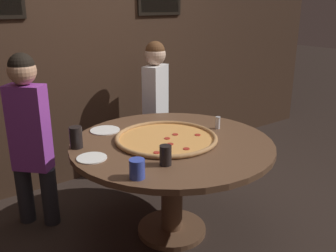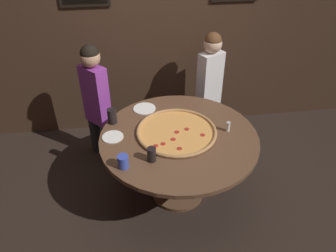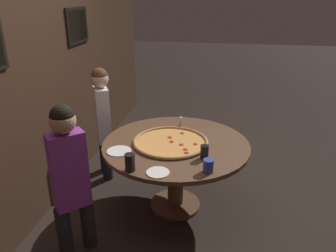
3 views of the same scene
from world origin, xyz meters
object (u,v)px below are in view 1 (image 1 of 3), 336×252
(drink_cup_beside_pizza, at_px, (76,137))
(white_plate_right_side, at_px, (105,130))
(dining_table, at_px, (172,161))
(giant_pizza, at_px, (166,138))
(drink_cup_centre_back, at_px, (166,155))
(condiment_shaker, at_px, (218,123))
(diner_side_right, at_px, (156,101))
(white_plate_near_front, at_px, (92,158))
(diner_centre_back, at_px, (30,132))
(drink_cup_far_right, at_px, (137,169))

(drink_cup_beside_pizza, bearing_deg, white_plate_right_side, 32.34)
(dining_table, xyz_separation_m, giant_pizza, (-0.02, 0.05, 0.16))
(drink_cup_centre_back, relative_size, condiment_shaker, 1.29)
(condiment_shaker, bearing_deg, diner_side_right, 86.76)
(dining_table, distance_m, white_plate_near_front, 0.61)
(drink_cup_beside_pizza, bearing_deg, white_plate_near_front, -89.99)
(giant_pizza, bearing_deg, drink_cup_beside_pizza, 157.42)
(drink_cup_centre_back, bearing_deg, diner_centre_back, 115.60)
(drink_cup_far_right, bearing_deg, dining_table, 34.35)
(drink_cup_beside_pizza, distance_m, diner_centre_back, 0.49)
(drink_cup_far_right, distance_m, diner_centre_back, 1.12)
(diner_side_right, bearing_deg, diner_centre_back, -19.43)
(drink_cup_centre_back, bearing_deg, drink_cup_beside_pizza, 118.61)
(condiment_shaker, bearing_deg, dining_table, -178.21)
(drink_cup_beside_pizza, distance_m, white_plate_right_side, 0.38)
(white_plate_near_front, distance_m, diner_side_right, 1.41)
(drink_cup_centre_back, height_order, white_plate_right_side, drink_cup_centre_back)
(dining_table, distance_m, diner_centre_back, 1.08)
(dining_table, relative_size, drink_cup_beside_pizza, 9.71)
(giant_pizza, distance_m, condiment_shaker, 0.47)
(drink_cup_beside_pizza, xyz_separation_m, diner_centre_back, (-0.18, 0.45, -0.05))
(condiment_shaker, bearing_deg, giant_pizza, 175.66)
(white_plate_right_side, bearing_deg, drink_cup_beside_pizza, -147.66)
(drink_cup_beside_pizza, xyz_separation_m, white_plate_right_side, (0.32, 0.20, -0.07))
(dining_table, bearing_deg, drink_cup_beside_pizza, 153.93)
(dining_table, xyz_separation_m, drink_cup_far_right, (-0.51, -0.35, 0.20))
(drink_cup_far_right, relative_size, condiment_shaker, 1.16)
(white_plate_near_front, bearing_deg, condiment_shaker, -2.38)
(white_plate_near_front, distance_m, diner_centre_back, 0.71)
(white_plate_near_front, bearing_deg, dining_table, -5.57)
(dining_table, height_order, condiment_shaker, condiment_shaker)
(drink_cup_beside_pizza, relative_size, diner_side_right, 0.11)
(dining_table, distance_m, condiment_shaker, 0.50)
(condiment_shaker, xyz_separation_m, diner_side_right, (0.05, 0.93, -0.03))
(white_plate_near_front, bearing_deg, drink_cup_beside_pizza, 90.01)
(giant_pizza, height_order, white_plate_near_front, giant_pizza)
(giant_pizza, height_order, condiment_shaker, condiment_shaker)
(white_plate_near_front, xyz_separation_m, diner_centre_back, (-0.18, 0.68, 0.02))
(white_plate_right_side, bearing_deg, dining_table, -60.59)
(giant_pizza, height_order, diner_side_right, diner_side_right)
(drink_cup_centre_back, xyz_separation_m, diner_side_right, (0.78, 1.24, -0.04))
(drink_cup_far_right, distance_m, white_plate_right_side, 0.87)
(diner_side_right, bearing_deg, white_plate_near_front, 10.43)
(giant_pizza, height_order, drink_cup_beside_pizza, drink_cup_beside_pizza)
(condiment_shaker, relative_size, diner_centre_back, 0.07)
(drink_cup_centre_back, distance_m, diner_side_right, 1.46)
(drink_cup_far_right, relative_size, drink_cup_beside_pizza, 0.76)
(dining_table, xyz_separation_m, drink_cup_beside_pizza, (-0.59, 0.29, 0.22))
(white_plate_right_side, relative_size, diner_side_right, 0.17)
(giant_pizza, xyz_separation_m, drink_cup_beside_pizza, (-0.58, 0.24, 0.06))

